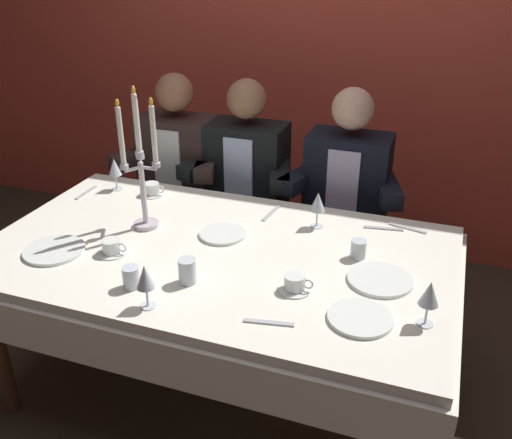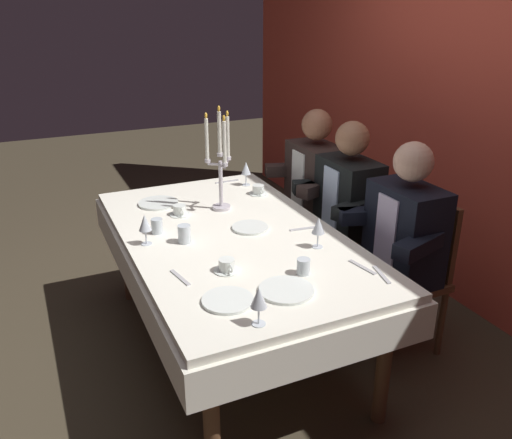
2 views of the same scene
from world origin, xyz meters
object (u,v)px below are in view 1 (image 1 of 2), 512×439
Objects in this scene: wine_glass_2 at (429,295)px; coffee_cup_0 at (152,190)px; dinner_plate_1 at (54,250)px; water_tumbler_2 at (131,277)px; water_tumbler_1 at (358,249)px; dining_table at (217,274)px; seated_diner_1 at (248,170)px; dinner_plate_3 at (360,318)px; wine_glass_1 at (318,203)px; candelabra at (141,167)px; wine_glass_3 at (115,168)px; dinner_plate_2 at (380,279)px; coffee_cup_1 at (295,284)px; dinner_plate_0 at (223,234)px; water_tumbler_0 at (186,271)px; seated_diner_0 at (179,161)px; seated_diner_2 at (347,183)px; coffee_cup_2 at (112,247)px; wine_glass_0 at (145,278)px.

wine_glass_2 is 1.24× the size of coffee_cup_0.
water_tumbler_2 reaches higher than dinner_plate_1.
water_tumbler_1 is 0.88m from water_tumbler_2.
dining_table is 0.91m from seated_diner_1.
dining_table is 23.53× the size of water_tumbler_2.
dinner_plate_3 is 0.82m from water_tumbler_2.
candelabra is at bearing -160.46° from wine_glass_1.
dinner_plate_3 is (1.02, -0.36, -0.28)m from candelabra.
dinner_plate_1 is at bearing -125.86° from candelabra.
wine_glass_3 is 0.22m from coffee_cup_0.
candelabra is 0.43m from coffee_cup_0.
wine_glass_2 is 1.53m from seated_diner_1.
candelabra reaches higher than coffee_cup_0.
dinner_plate_2 is 3.21× the size of water_tumbler_1.
coffee_cup_1 reaches higher than dinner_plate_1.
water_tumbler_0 reaches higher than dinner_plate_0.
water_tumbler_2 is 0.07× the size of seated_diner_1.
seated_diner_0 is (-0.59, 0.76, -0.01)m from dinner_plate_0.
dinner_plate_1 is 1.23m from water_tumbler_1.
water_tumbler_1 is at bearing 127.21° from dinner_plate_2.
candelabra is 7.55× the size of water_tumbler_2.
seated_diner_1 is 0.56m from seated_diner_2.
candelabra is 4.71× the size of coffee_cup_1.
seated_diner_1 is at bearing 79.92° from coffee_cup_2.
wine_glass_3 reaches higher than water_tumbler_1.
dinner_plate_1 is 1.86× the size of coffee_cup_1.
dinner_plate_3 is 1.71m from seated_diner_0.
coffee_cup_0 reaches higher than dinner_plate_0.
seated_diner_1 is at bearing 118.66° from coffee_cup_1.
wine_glass_3 reaches higher than water_tumbler_0.
wine_glass_1 is at bearing 53.66° from water_tumbler_2.
wine_glass_0 is 1.08m from wine_glass_3.
dinner_plate_1 is (-0.61, -0.24, 0.13)m from dining_table.
dinner_plate_2 is 0.91m from water_tumbler_2.
candelabra reaches higher than dinner_plate_2.
dinner_plate_2 is 1.48× the size of wine_glass_2.
dining_table is 0.96m from seated_diner_2.
coffee_cup_1 is 1.06m from seated_diner_2.
dinner_plate_1 is 1.86× the size of coffee_cup_0.
wine_glass_2 is at bearing -37.30° from seated_diner_0.
wine_glass_3 is at bearing 153.59° from dinner_plate_3.
wine_glass_0 is at bearing -97.85° from dining_table.
water_tumbler_2 is (-0.85, -0.35, 0.03)m from dinner_plate_2.
seated_diner_1 reaches higher than water_tumbler_1.
dinner_plate_3 is 2.67× the size of water_tumbler_2.
water_tumbler_2 is at bearing -116.27° from dining_table.
wine_glass_1 and wine_glass_2 have the same top height.
dinner_plate_1 is at bearing -176.41° from coffee_cup_1.
coffee_cup_0 is at bearing 81.98° from dinner_plate_1.
candelabra is at bearing -102.67° from seated_diner_1.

